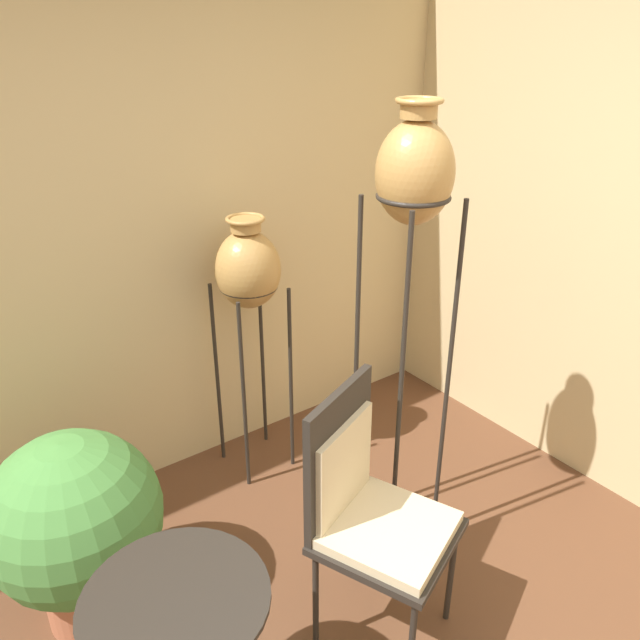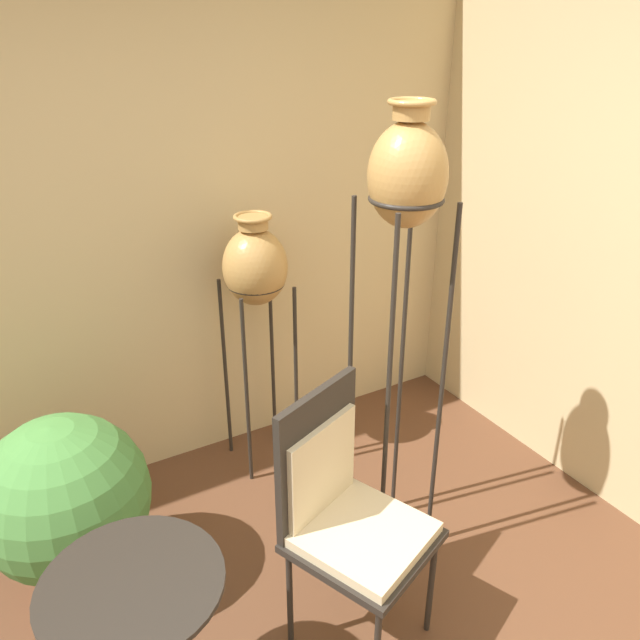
{
  "view_description": "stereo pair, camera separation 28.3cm",
  "coord_description": "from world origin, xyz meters",
  "px_view_note": "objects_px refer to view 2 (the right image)",
  "views": [
    {
      "loc": [
        -0.75,
        -0.72,
        2.21
      ],
      "look_at": [
        0.77,
        1.34,
        1.0
      ],
      "focal_mm": 35.0,
      "sensor_mm": 36.0,
      "label": 1
    },
    {
      "loc": [
        -0.51,
        -0.88,
        2.21
      ],
      "look_at": [
        0.77,
        1.34,
        1.0
      ],
      "focal_mm": 35.0,
      "sensor_mm": 36.0,
      "label": 2
    }
  ],
  "objects_px": {
    "vase_stand_tall": "(407,190)",
    "side_table": "(139,628)",
    "potted_plant": "(67,505)",
    "chair": "(345,507)",
    "vase_stand_medium": "(255,270)"
  },
  "relations": [
    {
      "from": "vase_stand_tall",
      "to": "side_table",
      "type": "distance_m",
      "value": 1.71
    },
    {
      "from": "potted_plant",
      "to": "chair",
      "type": "bearing_deg",
      "value": -38.89
    },
    {
      "from": "vase_stand_tall",
      "to": "side_table",
      "type": "bearing_deg",
      "value": -162.95
    },
    {
      "from": "vase_stand_medium",
      "to": "potted_plant",
      "type": "height_order",
      "value": "vase_stand_medium"
    },
    {
      "from": "vase_stand_tall",
      "to": "potted_plant",
      "type": "xyz_separation_m",
      "value": [
        -1.32,
        0.39,
        -1.19
      ]
    },
    {
      "from": "vase_stand_tall",
      "to": "chair",
      "type": "height_order",
      "value": "vase_stand_tall"
    },
    {
      "from": "chair",
      "to": "vase_stand_medium",
      "type": "bearing_deg",
      "value": 58.21
    },
    {
      "from": "side_table",
      "to": "potted_plant",
      "type": "xyz_separation_m",
      "value": [
        -0.09,
        0.76,
        -0.06
      ]
    },
    {
      "from": "chair",
      "to": "side_table",
      "type": "xyz_separation_m",
      "value": [
        -0.78,
        -0.06,
        -0.08
      ]
    },
    {
      "from": "chair",
      "to": "side_table",
      "type": "height_order",
      "value": "chair"
    },
    {
      "from": "vase_stand_tall",
      "to": "chair",
      "type": "distance_m",
      "value": 1.18
    },
    {
      "from": "vase_stand_tall",
      "to": "side_table",
      "type": "height_order",
      "value": "vase_stand_tall"
    },
    {
      "from": "vase_stand_tall",
      "to": "vase_stand_medium",
      "type": "height_order",
      "value": "vase_stand_tall"
    },
    {
      "from": "vase_stand_tall",
      "to": "potted_plant",
      "type": "height_order",
      "value": "vase_stand_tall"
    },
    {
      "from": "vase_stand_medium",
      "to": "potted_plant",
      "type": "xyz_separation_m",
      "value": [
        -1.07,
        -0.45,
        -0.65
      ]
    }
  ]
}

